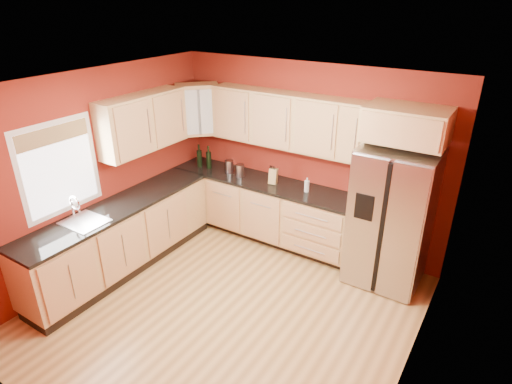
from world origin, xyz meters
TOP-DOWN VIEW (x-y plane):
  - floor at (0.00, 0.00)m, footprint 4.00×4.00m
  - ceiling at (0.00, 0.00)m, footprint 4.00×4.00m
  - wall_back at (0.00, 2.00)m, footprint 4.00×0.04m
  - wall_front at (0.00, -2.00)m, footprint 4.00×0.04m
  - wall_left at (-2.00, 0.00)m, footprint 0.04×4.00m
  - wall_right at (2.00, 0.00)m, footprint 0.04×4.00m
  - base_cabinets_back at (-0.55, 1.70)m, footprint 2.90×0.60m
  - base_cabinets_left at (-1.70, 0.00)m, footprint 0.60×2.80m
  - countertop_back at (-0.55, 1.69)m, footprint 2.90×0.62m
  - countertop_left at (-1.69, 0.00)m, footprint 0.62×2.80m
  - upper_cabinets_back at (-0.25, 1.83)m, footprint 2.30×0.33m
  - upper_cabinets_left at (-1.83, 0.72)m, footprint 0.33×1.35m
  - corner_upper_cabinet at (-1.67, 1.67)m, footprint 0.67×0.67m
  - over_fridge_cabinet at (1.35, 1.70)m, footprint 0.92×0.60m
  - refrigerator at (1.35, 1.62)m, footprint 0.90×0.75m
  - window at (-1.98, -0.50)m, footprint 0.03×0.90m
  - sink_faucet at (-1.69, -0.50)m, footprint 0.50×0.42m
  - canister_left at (-0.91, 1.64)m, footprint 0.14×0.14m
  - canister_right at (-1.13, 1.68)m, footprint 0.13×0.13m
  - wine_bottle_a at (-1.67, 1.64)m, footprint 0.09×0.09m
  - wine_bottle_b at (-1.51, 1.67)m, footprint 0.10×0.10m
  - knife_block at (-0.37, 1.69)m, footprint 0.13×0.12m
  - soap_dispenser at (0.16, 1.69)m, footprint 0.07×0.07m

SIDE VIEW (x-z plane):
  - floor at x=0.00m, z-range 0.00..0.00m
  - base_cabinets_back at x=-0.55m, z-range 0.00..0.88m
  - base_cabinets_left at x=-1.70m, z-range 0.00..0.88m
  - refrigerator at x=1.35m, z-range 0.00..1.78m
  - countertop_back at x=-0.55m, z-range 0.88..0.92m
  - countertop_left at x=-1.69m, z-range 0.88..0.92m
  - canister_left at x=-0.91m, z-range 0.92..1.11m
  - canister_right at x=-1.13m, z-range 0.92..1.12m
  - soap_dispenser at x=0.16m, z-range 0.92..1.12m
  - knife_block at x=-0.37m, z-range 0.92..1.14m
  - sink_faucet at x=-1.69m, z-range 0.92..1.22m
  - wine_bottle_b at x=-1.51m, z-range 0.92..1.28m
  - wine_bottle_a at x=-1.67m, z-range 0.92..1.28m
  - wall_back at x=0.00m, z-range 0.00..2.60m
  - wall_front at x=0.00m, z-range 0.00..2.60m
  - wall_left at x=-2.00m, z-range 0.00..2.60m
  - wall_right at x=2.00m, z-range 0.00..2.60m
  - window at x=-1.98m, z-range 1.05..2.05m
  - upper_cabinets_back at x=-0.25m, z-range 1.45..2.20m
  - upper_cabinets_left at x=-1.83m, z-range 1.45..2.20m
  - corner_upper_cabinet at x=-1.67m, z-range 1.45..2.20m
  - over_fridge_cabinet at x=1.35m, z-range 1.85..2.25m
  - ceiling at x=0.00m, z-range 2.60..2.60m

